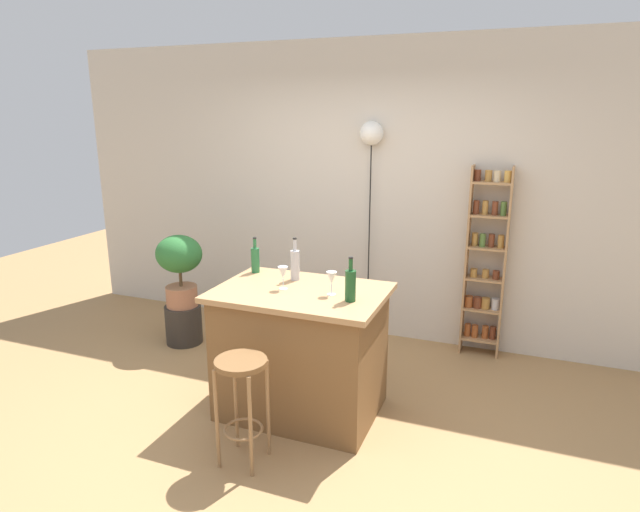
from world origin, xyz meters
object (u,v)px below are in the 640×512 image
object	(u,v)px
bottle_soda_blue	(295,264)
pendant_globe_light	(372,136)
bottle_olive_oil	(350,285)
bar_stool	(242,387)
plant_stool	(184,324)
wine_glass_left	(283,273)
potted_plant	(180,263)
bottle_vinegar	(255,259)
wine_glass_center	(332,278)
spice_shelf	(485,263)

from	to	relation	value
bottle_soda_blue	pendant_globe_light	size ratio (longest dim) A/B	0.15
bottle_olive_oil	bar_stool	bearing A→B (deg)	-129.60
plant_stool	wine_glass_left	distance (m)	1.81
plant_stool	bottle_olive_oil	size ratio (longest dim) A/B	1.23
plant_stool	bottle_soda_blue	distance (m)	1.73
bar_stool	plant_stool	size ratio (longest dim) A/B	1.88
potted_plant	pendant_globe_light	world-z (taller)	pendant_globe_light
bottle_vinegar	bottle_soda_blue	size ratio (longest dim) A/B	0.87
bottle_vinegar	wine_glass_left	bearing A→B (deg)	-38.31
wine_glass_left	wine_glass_center	distance (m)	0.36
bottle_olive_oil	bottle_soda_blue	size ratio (longest dim) A/B	0.94
bottle_olive_oil	pendant_globe_light	world-z (taller)	pendant_globe_light
plant_stool	pendant_globe_light	world-z (taller)	pendant_globe_light
spice_shelf	bottle_vinegar	size ratio (longest dim) A/B	6.12
bar_stool	potted_plant	bearing A→B (deg)	135.51
bottle_olive_oil	wine_glass_left	bearing A→B (deg)	172.71
bar_stool	wine_glass_left	xyz separation A→B (m)	(-0.02, 0.67, 0.54)
potted_plant	bottle_vinegar	distance (m)	1.15
bottle_olive_oil	wine_glass_left	world-z (taller)	bottle_olive_oil
spice_shelf	bottle_soda_blue	world-z (taller)	spice_shelf
plant_stool	bar_stool	bearing A→B (deg)	-44.49
bottle_vinegar	bottle_soda_blue	bearing A→B (deg)	-10.17
spice_shelf	bottle_olive_oil	xyz separation A→B (m)	(-0.74, -1.59, 0.20)
bottle_vinegar	bar_stool	bearing A→B (deg)	-67.58
spice_shelf	potted_plant	world-z (taller)	spice_shelf
plant_stool	pendant_globe_light	bearing A→B (deg)	27.57
potted_plant	wine_glass_center	world-z (taller)	wine_glass_center
bottle_olive_oil	pendant_globe_light	bearing A→B (deg)	101.96
bottle_soda_blue	wine_glass_left	bearing A→B (deg)	-87.59
spice_shelf	wine_glass_center	xyz separation A→B (m)	(-0.89, -1.52, 0.20)
bottle_soda_blue	pendant_globe_light	distance (m)	1.61
bottle_olive_oil	pendant_globe_light	distance (m)	1.89
bar_stool	wine_glass_center	size ratio (longest dim) A/B	4.26
potted_plant	pendant_globe_light	xyz separation A→B (m)	(1.58, 0.83, 1.15)
bottle_vinegar	bottle_soda_blue	world-z (taller)	bottle_soda_blue
potted_plant	bottle_vinegar	bearing A→B (deg)	-23.20
bottle_soda_blue	wine_glass_center	bearing A→B (deg)	-31.31
bottle_olive_oil	bottle_vinegar	bearing A→B (deg)	157.91
bottle_vinegar	pendant_globe_light	xyz separation A→B (m)	(0.55, 1.27, 0.89)
bottle_soda_blue	spice_shelf	bearing A→B (deg)	45.59
wine_glass_left	bottle_vinegar	bearing A→B (deg)	141.69
bottle_olive_oil	bottle_vinegar	world-z (taller)	bottle_olive_oil
spice_shelf	potted_plant	size ratio (longest dim) A/B	2.50
bar_stool	wine_glass_left	world-z (taller)	wine_glass_left
pendant_globe_light	plant_stool	bearing A→B (deg)	-152.43
wine_glass_center	pendant_globe_light	bearing A→B (deg)	96.85
potted_plant	bottle_olive_oil	bearing A→B (deg)	-22.69
wine_glass_left	wine_glass_center	xyz separation A→B (m)	(0.36, 0.01, 0.00)
plant_stool	bottle_soda_blue	size ratio (longest dim) A/B	1.16
plant_stool	bottle_vinegar	bearing A→B (deg)	-23.20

